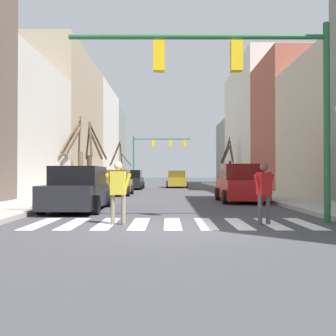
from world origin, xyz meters
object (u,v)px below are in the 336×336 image
car_at_intersection (77,190)px  street_tree_left_mid (227,163)px  pedestrian_near_right_corner (116,187)px  street_tree_right_far (117,165)px  pedestrian_waiting_at_curb (262,188)px  car_driving_away_lane (129,180)px  street_tree_right_mid (75,155)px  car_parked_right_far (239,184)px  traffic_signal_near (245,76)px  street_tree_left_near (89,159)px  car_parked_right_mid (175,180)px  car_parked_left_far (114,183)px  pedestrian_on_right_sidewalk (70,177)px  traffic_signal_far (153,148)px

car_at_intersection → street_tree_left_mid: 28.38m
pedestrian_near_right_corner → street_tree_right_far: street_tree_right_far is taller
pedestrian_waiting_at_curb → street_tree_right_far: bearing=74.4°
car_driving_away_lane → street_tree_right_mid: (-3.08, -7.12, 1.84)m
car_parked_right_far → pedestrian_waiting_at_curb: size_ratio=2.51×
traffic_signal_near → street_tree_right_mid: (-8.54, 16.28, -1.48)m
street_tree_right_far → street_tree_left_near: size_ratio=0.99×
car_parked_right_mid → street_tree_left_near: street_tree_left_near is taller
street_tree_right_mid → car_parked_left_far: bearing=-39.1°
street_tree_right_mid → street_tree_right_far: bearing=87.5°
car_parked_left_far → pedestrian_waiting_at_curb: size_ratio=2.48×
traffic_signal_near → car_parked_right_far: (1.29, 7.94, -3.27)m
car_parked_left_far → pedestrian_near_right_corner: pedestrian_near_right_corner is taller
pedestrian_near_right_corner → car_parked_left_far: bearing=104.5°
street_tree_left_mid → car_parked_right_mid: bearing=-153.6°
car_at_intersection → pedestrian_on_right_sidewalk: bearing=15.0°
car_at_intersection → street_tree_right_mid: size_ratio=0.92×
traffic_signal_near → street_tree_right_mid: bearing=117.7°
pedestrian_waiting_at_curb → street_tree_right_far: size_ratio=0.34×
car_parked_right_mid → car_parked_right_far: size_ratio=1.11×
street_tree_left_mid → car_driving_away_lane: bearing=-144.6°
car_parked_right_far → street_tree_right_far: size_ratio=0.84×
traffic_signal_near → pedestrian_near_right_corner: size_ratio=4.33×
car_parked_left_far → street_tree_left_mid: (9.70, 16.40, 1.78)m
traffic_signal_near → street_tree_left_near: 19.13m
car_parked_right_mid → pedestrian_on_right_sidewalk: (-6.96, -13.39, 0.38)m
pedestrian_on_right_sidewalk → street_tree_left_near: street_tree_left_near is taller
traffic_signal_near → car_parked_right_mid: bearing=92.9°
car_parked_right_far → street_tree_right_far: 27.34m
car_parked_right_mid → street_tree_right_far: size_ratio=0.94×
car_parked_right_far → street_tree_right_mid: 13.01m
car_driving_away_lane → car_parked_right_mid: (4.08, 4.08, -0.01)m
street_tree_left_mid → street_tree_left_near: street_tree_left_mid is taller
traffic_signal_far → pedestrian_on_right_sidewalk: 23.30m
car_parked_right_mid → car_parked_right_far: 19.72m
car_parked_right_far → pedestrian_near_right_corner: car_parked_right_far is taller
car_parked_right_mid → pedestrian_waiting_at_curb: pedestrian_waiting_at_curb is taller
pedestrian_waiting_at_curb → street_tree_left_near: street_tree_left_near is taller
pedestrian_near_right_corner → street_tree_left_mid: size_ratio=0.33×
traffic_signal_near → pedestrian_on_right_sidewalk: bearing=120.6°
car_parked_left_far → car_at_intersection: car_at_intersection is taller
pedestrian_waiting_at_curb → street_tree_right_far: 35.02m
street_tree_left_mid → pedestrian_near_right_corner: bearing=-104.2°
street_tree_right_far → car_parked_right_far: bearing=-70.6°
car_parked_right_far → pedestrian_on_right_sidewalk: bearing=57.4°
street_tree_left_near → pedestrian_on_right_sidewalk: bearing=-99.6°
street_tree_left_mid → traffic_signal_near: bearing=-97.9°
car_parked_right_far → pedestrian_on_right_sidewalk: size_ratio=2.45×
car_parked_left_far → car_parked_right_far: 9.01m
pedestrian_on_right_sidewalk → street_tree_left_mid: size_ratio=0.33×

